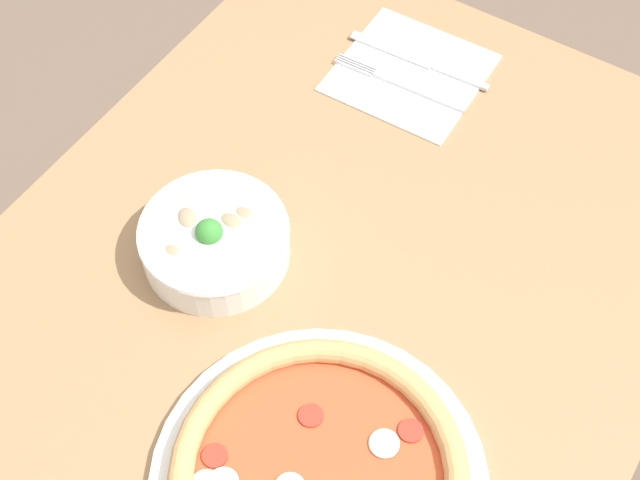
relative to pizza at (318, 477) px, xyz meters
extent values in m
cube|color=#99724C|center=(0.18, 0.12, -0.03)|extent=(1.07, 0.77, 0.03)
cylinder|color=olive|center=(0.64, -0.19, -0.40)|extent=(0.06, 0.06, 0.70)
cylinder|color=olive|center=(0.64, 0.44, -0.40)|extent=(0.06, 0.06, 0.70)
torus|color=tan|center=(0.00, 0.00, 0.01)|extent=(0.30, 0.30, 0.03)
cylinder|color=#D14C28|center=(0.00, 0.00, 0.00)|extent=(0.27, 0.27, 0.01)
cylinder|color=#A83323|center=(0.05, 0.04, 0.00)|extent=(0.03, 0.03, 0.00)
cylinder|color=#A83323|center=(0.09, -0.05, 0.00)|extent=(0.03, 0.03, 0.00)
cylinder|color=#A83323|center=(-0.04, 0.10, 0.00)|extent=(0.03, 0.03, 0.00)
ellipsoid|color=silver|center=(0.06, -0.04, 0.00)|extent=(0.03, 0.03, 0.01)
cylinder|color=white|center=(0.17, 0.25, 0.01)|extent=(0.17, 0.17, 0.05)
torus|color=white|center=(0.17, 0.25, 0.03)|extent=(0.18, 0.18, 0.01)
ellipsoid|color=tan|center=(0.16, 0.30, 0.02)|extent=(0.04, 0.03, 0.02)
ellipsoid|color=#998466|center=(0.17, 0.29, 0.03)|extent=(0.04, 0.04, 0.02)
ellipsoid|color=#998466|center=(0.12, 0.27, 0.03)|extent=(0.03, 0.04, 0.02)
ellipsoid|color=tan|center=(0.17, 0.26, 0.02)|extent=(0.03, 0.04, 0.02)
ellipsoid|color=tan|center=(0.17, 0.31, 0.02)|extent=(0.03, 0.04, 0.02)
ellipsoid|color=#998466|center=(0.19, 0.24, 0.03)|extent=(0.03, 0.04, 0.02)
ellipsoid|color=#998466|center=(0.21, 0.23, 0.03)|extent=(0.03, 0.03, 0.02)
ellipsoid|color=#998466|center=(0.16, 0.24, 0.02)|extent=(0.03, 0.04, 0.02)
sphere|color=#388433|center=(0.16, 0.25, 0.04)|extent=(0.03, 0.03, 0.03)
cube|color=white|center=(0.55, 0.20, -0.02)|extent=(0.19, 0.19, 0.00)
cube|color=silver|center=(0.52, 0.18, -0.01)|extent=(0.01, 0.14, 0.00)
cube|color=silver|center=(0.52, 0.27, -0.01)|extent=(0.00, 0.06, 0.00)
cube|color=silver|center=(0.52, 0.27, -0.01)|extent=(0.00, 0.06, 0.00)
cube|color=silver|center=(0.51, 0.27, -0.01)|extent=(0.00, 0.06, 0.00)
cube|color=silver|center=(0.51, 0.27, -0.01)|extent=(0.00, 0.06, 0.00)
cube|color=silver|center=(0.57, 0.14, -0.01)|extent=(0.01, 0.08, 0.01)
cube|color=silver|center=(0.57, 0.25, -0.01)|extent=(0.02, 0.13, 0.00)
camera|label=1|loc=(-0.25, -0.16, 0.86)|focal=50.00mm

